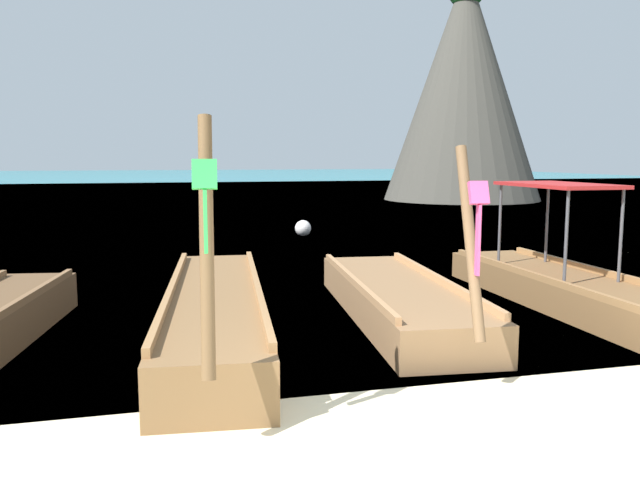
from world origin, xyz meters
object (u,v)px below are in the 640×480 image
longtail_boat_green_ribbon (215,312)px  mooring_buoy_near (303,228)px  longtail_boat_pink_ribbon (397,299)px  karst_rock (466,89)px  longtail_boat_red_ribbon (584,292)px

longtail_boat_green_ribbon → mooring_buoy_near: (3.61, 10.50, -0.07)m
longtail_boat_pink_ribbon → karst_rock: size_ratio=0.45×
longtail_boat_red_ribbon → karst_rock: karst_rock is taller
mooring_buoy_near → longtail_boat_red_ribbon: bearing=-78.5°
karst_rock → mooring_buoy_near: bearing=-131.1°
longtail_boat_green_ribbon → karst_rock: size_ratio=0.53×
longtail_boat_pink_ribbon → longtail_boat_red_ribbon: 3.02m
longtail_boat_pink_ribbon → mooring_buoy_near: bearing=85.3°
longtail_boat_green_ribbon → longtail_boat_red_ribbon: (5.77, -0.09, -0.01)m
karst_rock → longtail_boat_green_ribbon: bearing=-123.1°
longtail_boat_green_ribbon → longtail_boat_pink_ribbon: size_ratio=1.16×
longtail_boat_pink_ribbon → longtail_boat_red_ribbon: bearing=-7.3°
karst_rock → longtail_boat_red_ribbon: bearing=-112.9°
longtail_boat_red_ribbon → mooring_buoy_near: bearing=101.5°
longtail_boat_pink_ribbon → longtail_boat_red_ribbon: size_ratio=0.82×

